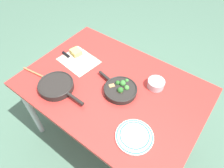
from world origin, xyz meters
TOP-DOWN VIEW (x-y plane):
  - ground_plane at (0.00, 0.00)m, footprint 14.00×14.00m
  - dining_table_red at (0.00, 0.00)m, footprint 1.33×0.93m
  - skillet_broccoli at (0.08, -0.01)m, footprint 0.35×0.24m
  - skillet_eggs at (-0.31, -0.26)m, footprint 0.40×0.26m
  - wooden_spoon at (-0.44, -0.25)m, footprint 0.37×0.08m
  - parchment_sheet at (-0.39, 0.05)m, footprint 0.33×0.27m
  - grater_knife at (-0.46, 0.03)m, footprint 0.28×0.06m
  - cheese_block at (-0.46, 0.10)m, footprint 0.11×0.10m
  - dinner_plate_stack at (0.35, -0.24)m, footprint 0.23×0.23m
  - prep_bowl_steel at (0.26, 0.19)m, footprint 0.12×0.12m

SIDE VIEW (x-z plane):
  - ground_plane at x=0.00m, z-range 0.00..0.00m
  - dining_table_red at x=0.00m, z-range 0.30..1.06m
  - parchment_sheet at x=-0.39m, z-range 0.76..0.76m
  - wooden_spoon at x=-0.44m, z-range 0.76..0.77m
  - grater_knife at x=-0.46m, z-range 0.75..0.78m
  - dinner_plate_stack at x=0.35m, z-range 0.76..0.78m
  - cheese_block at x=-0.46m, z-range 0.76..0.80m
  - skillet_broccoli at x=0.08m, z-range 0.75..0.82m
  - skillet_eggs at x=-0.31m, z-range 0.76..0.81m
  - prep_bowl_steel at x=0.26m, z-range 0.76..0.82m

